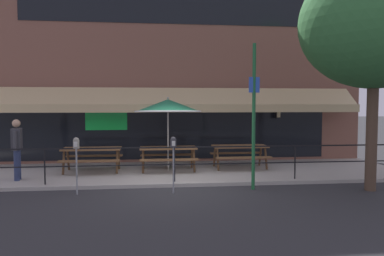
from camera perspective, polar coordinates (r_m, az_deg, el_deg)
The scene contains 13 objects.
ground_plane at distance 10.17m, azimuth -2.57°, elevation -9.04°, with size 120.00×120.00×0.00m, color #2D2D30.
patio_deck at distance 12.12m, azimuth -3.20°, elevation -6.76°, with size 15.00×4.00×0.10m, color #ADA89E.
restaurant_building at distance 14.28m, azimuth -3.77°, elevation 11.33°, with size 15.00×1.60×8.38m.
patio_railing at distance 10.32m, azimuth -2.69°, elevation -4.35°, with size 13.84×0.04×0.97m.
picnic_table_left at distance 12.19m, azimuth -15.00°, elevation -3.70°, with size 1.80×1.42×0.76m.
picnic_table_centre at distance 12.04m, azimuth -3.64°, elevation -3.67°, with size 1.80×1.42×0.76m.
picnic_table_right at distance 12.58m, azimuth 7.29°, elevation -3.38°, with size 1.80×1.42×0.76m.
patio_umbrella_centre at distance 12.02m, azimuth -3.69°, elevation 3.36°, with size 2.14×2.14×2.38m.
pedestrian_walking at distance 11.58m, azimuth -25.13°, elevation -2.53°, with size 0.30×0.61×1.71m.
parking_meter_near at distance 9.60m, azimuth -17.23°, elevation -3.00°, with size 0.15×0.16×1.42m.
parking_meter_far at distance 9.36m, azimuth -2.86°, elevation -3.00°, with size 0.15×0.16×1.42m.
street_sign_pole at distance 9.83m, azimuth 9.39°, elevation 1.97°, with size 0.28×0.09×3.79m.
street_tree_curbside at distance 10.87m, azimuth 26.85°, elevation 15.09°, with size 3.83×3.44×6.45m.
Camera 1 is at (-0.66, -9.91, 2.21)m, focal length 35.00 mm.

